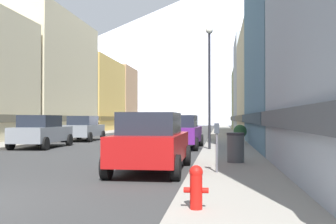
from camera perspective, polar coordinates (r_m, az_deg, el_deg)
sidewalk_left at (r=43.08m, az=-8.74°, el=-2.97°), size 2.50×100.00×0.15m
sidewalk_right at (r=41.36m, az=8.15°, el=-3.05°), size 2.50×100.00×0.15m
storefront_left_2 at (r=39.23m, az=-19.26°, el=4.70°), size 8.90×13.20×11.21m
storefront_left_3 at (r=50.91m, az=-11.54°, el=2.22°), size 6.93×12.05×9.11m
storefront_left_4 at (r=61.31m, az=-9.31°, el=1.85°), size 9.19×8.18×9.47m
storefront_right_2 at (r=33.50m, az=18.79°, el=3.49°), size 9.99×11.63×8.63m
storefront_right_3 at (r=43.78m, az=14.95°, el=3.51°), size 8.22×8.76×10.29m
storefront_right_4 at (r=52.06m, az=12.95°, el=1.43°), size 6.75×8.09×7.77m
car_left_1 at (r=22.29m, az=-18.05°, el=-2.71°), size 2.13×4.43×1.78m
car_left_2 at (r=28.43m, az=-12.24°, el=-2.34°), size 2.18×4.46×1.78m
car_right_0 at (r=11.72m, az=-2.42°, el=-4.40°), size 2.07×4.41×1.78m
car_right_1 at (r=20.85m, az=1.97°, el=-2.88°), size 2.18×4.46×1.78m
fire_hydrant_near at (r=6.37m, az=4.14°, el=-10.72°), size 0.40×0.22×0.70m
parking_meter_near at (r=10.61m, az=7.15°, el=-4.14°), size 0.14×0.10×1.33m
trash_bin_right at (r=13.13m, az=9.86°, el=-5.13°), size 0.59×0.59×0.98m
potted_plant_1 at (r=22.73m, az=10.53°, el=-2.97°), size 0.76×0.76×1.09m
pedestrian_0 at (r=25.41m, az=-20.85°, el=-2.50°), size 0.36×0.36×1.60m
streetlamp_right at (r=18.79m, az=6.08°, el=6.34°), size 0.36×0.36×5.86m
mountain_backdrop at (r=270.02m, az=6.45°, el=8.50°), size 351.68×351.68×91.72m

